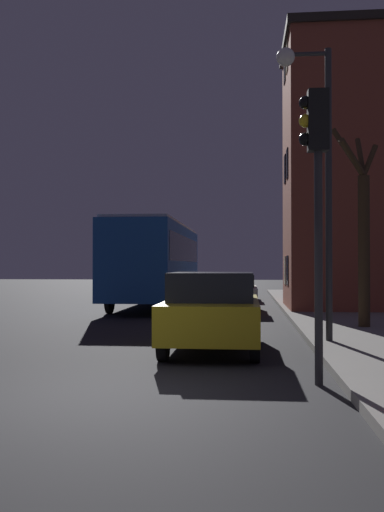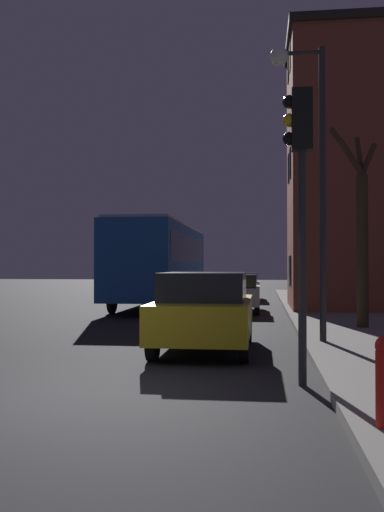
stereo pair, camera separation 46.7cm
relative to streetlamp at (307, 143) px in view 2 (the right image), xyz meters
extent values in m
plane|color=black|center=(-3.40, -4.97, -4.34)|extent=(120.00, 120.00, 0.00)
cube|color=brown|center=(1.91, 9.71, 0.78)|extent=(3.62, 4.54, 9.95)
cube|color=black|center=(1.91, 9.71, 5.91)|extent=(3.86, 4.78, 0.30)
cube|color=black|center=(0.08, 9.08, -2.80)|extent=(0.03, 0.70, 1.10)
cube|color=beige|center=(0.08, 10.35, -2.80)|extent=(0.03, 0.70, 1.10)
cube|color=black|center=(0.08, 9.08, 1.18)|extent=(0.03, 0.70, 1.10)
cube|color=black|center=(0.08, 10.35, 1.18)|extent=(0.03, 0.70, 1.10)
cube|color=beige|center=(0.08, 9.08, 5.16)|extent=(0.03, 0.70, 1.10)
cube|color=black|center=(0.08, 10.35, 5.16)|extent=(0.03, 0.70, 1.10)
cylinder|color=#28282B|center=(0.31, 0.00, -1.09)|extent=(0.14, 0.14, 6.22)
cylinder|color=#28282B|center=(-0.14, 0.00, 1.92)|extent=(0.90, 0.09, 0.09)
sphere|color=white|center=(-0.59, 0.00, 1.87)|extent=(0.40, 0.40, 0.40)
cylinder|color=#28282B|center=(-0.38, -3.85, -2.64)|extent=(0.12, 0.12, 3.42)
cube|color=black|center=(-0.38, -3.85, -0.48)|extent=(0.30, 0.24, 0.90)
sphere|color=black|center=(-0.56, -3.85, -0.21)|extent=(0.20, 0.20, 0.20)
sphere|color=yellow|center=(-0.56, -3.85, -0.48)|extent=(0.20, 0.20, 0.20)
sphere|color=black|center=(-0.56, -3.85, -0.75)|extent=(0.20, 0.20, 0.20)
cylinder|color=#382819|center=(1.61, 2.85, -2.23)|extent=(0.30, 0.30, 3.93)
cylinder|color=#382819|center=(1.29, 2.64, 0.16)|extent=(0.83, 0.63, 0.97)
cylinder|color=#382819|center=(1.62, 3.27, 0.29)|extent=(0.15, 0.95, 1.20)
cylinder|color=#382819|center=(1.25, 2.35, 0.10)|extent=(0.87, 1.13, 0.85)
cylinder|color=#382819|center=(1.23, 2.91, 0.36)|extent=(0.91, 0.28, 1.33)
cylinder|color=#382819|center=(1.79, 2.95, 0.14)|extent=(0.53, 0.39, 0.88)
cube|color=#194793|center=(-5.20, 11.51, -2.45)|extent=(2.47, 11.22, 2.84)
cube|color=black|center=(-5.20, 11.51, -1.93)|extent=(2.49, 10.32, 1.02)
cube|color=#B2B2B2|center=(-5.20, 11.51, -0.97)|extent=(2.35, 10.66, 0.12)
cylinder|color=black|center=(-4.06, 15.15, -3.86)|extent=(0.18, 0.96, 0.96)
cylinder|color=black|center=(-6.35, 15.15, -3.86)|extent=(0.18, 0.96, 0.96)
cylinder|color=black|center=(-4.06, 7.86, -3.86)|extent=(0.18, 0.96, 0.96)
cylinder|color=black|center=(-6.35, 7.86, -3.86)|extent=(0.18, 0.96, 0.96)
cube|color=olive|center=(-2.11, -0.68, -3.65)|extent=(1.83, 4.12, 0.71)
cube|color=black|center=(-2.11, -0.89, -3.02)|extent=(1.61, 2.14, 0.55)
cylinder|color=black|center=(-1.29, 0.65, -4.01)|extent=(0.18, 0.67, 0.67)
cylinder|color=black|center=(-2.94, 0.65, -4.01)|extent=(0.18, 0.67, 0.67)
cylinder|color=black|center=(-1.29, -2.02, -4.01)|extent=(0.18, 0.67, 0.67)
cylinder|color=black|center=(-2.94, -2.02, -4.01)|extent=(0.18, 0.67, 0.67)
cube|color=beige|center=(-1.99, 9.07, -3.72)|extent=(1.88, 3.94, 0.62)
cube|color=black|center=(-1.99, 8.88, -3.18)|extent=(1.65, 2.05, 0.47)
cylinder|color=black|center=(-1.14, 10.36, -4.03)|extent=(0.18, 0.63, 0.63)
cylinder|color=black|center=(-2.84, 10.36, -4.03)|extent=(0.18, 0.63, 0.63)
cylinder|color=black|center=(-1.14, 7.79, -4.03)|extent=(0.18, 0.63, 0.63)
cylinder|color=black|center=(-2.84, 7.79, -4.03)|extent=(0.18, 0.63, 0.63)
cube|color=#B7BABF|center=(-1.98, 16.34, -3.73)|extent=(1.81, 4.03, 0.56)
cube|color=black|center=(-1.98, 16.14, -3.22)|extent=(1.59, 2.10, 0.46)
cylinder|color=black|center=(-1.17, 17.65, -4.01)|extent=(0.18, 0.66, 0.66)
cylinder|color=black|center=(-2.80, 17.65, -4.01)|extent=(0.18, 0.66, 0.66)
cylinder|color=black|center=(-1.17, 15.03, -4.01)|extent=(0.18, 0.66, 0.66)
cylinder|color=black|center=(-2.80, 15.03, -4.01)|extent=(0.18, 0.66, 0.66)
camera|label=1|loc=(-1.43, -12.30, -2.60)|focal=40.00mm
camera|label=2|loc=(-0.96, -12.25, -2.60)|focal=40.00mm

